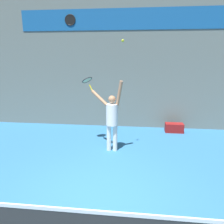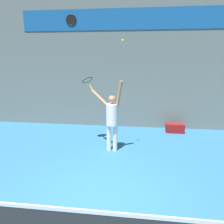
% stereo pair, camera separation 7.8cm
% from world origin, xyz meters
% --- Properties ---
extents(ground_plane, '(18.00, 18.00, 0.00)m').
position_xyz_m(ground_plane, '(0.00, 0.00, 0.00)').
color(ground_plane, teal).
extents(back_wall, '(18.00, 0.10, 5.00)m').
position_xyz_m(back_wall, '(0.00, 4.99, 2.50)').
color(back_wall, slate).
rests_on(back_wall, ground_plane).
extents(sponsor_banner, '(7.28, 0.02, 0.73)m').
position_xyz_m(sponsor_banner, '(0.00, 4.93, 3.99)').
color(sponsor_banner, '#195B9E').
extents(scoreboard_clock, '(0.40, 0.04, 0.40)m').
position_xyz_m(scoreboard_clock, '(-1.79, 4.91, 3.99)').
color(scoreboard_clock, black).
extents(tennis_player, '(1.00, 0.61, 2.07)m').
position_xyz_m(tennis_player, '(-0.01, 2.60, 1.02)').
color(tennis_player, white).
rests_on(tennis_player, ground_plane).
extents(tennis_racket, '(0.42, 0.43, 0.42)m').
position_xyz_m(tennis_racket, '(-0.80, 3.10, 1.99)').
color(tennis_racket, yellow).
extents(tennis_ball, '(0.07, 0.07, 0.07)m').
position_xyz_m(tennis_ball, '(0.29, 2.45, 3.08)').
color(tennis_ball, '#CCDB2D').
extents(equipment_bag, '(0.65, 0.33, 0.33)m').
position_xyz_m(equipment_bag, '(2.08, 4.46, 0.16)').
color(equipment_bag, maroon).
rests_on(equipment_bag, ground_plane).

